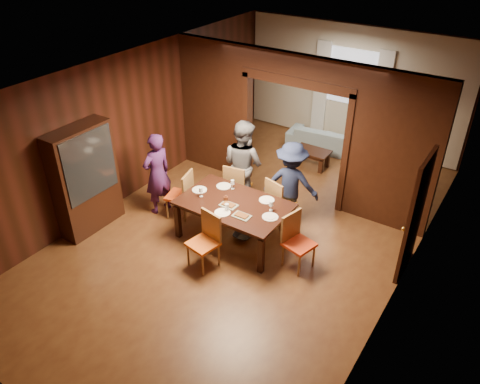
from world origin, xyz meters
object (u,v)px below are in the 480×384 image
Objects in this scene: person_navy at (291,183)px; sofa at (327,139)px; dining_table at (234,221)px; person_purple at (157,174)px; chair_right at (299,243)px; person_grey at (243,164)px; chair_near at (203,242)px; hutch at (85,180)px; chair_far_r at (281,201)px; chair_far_l at (238,185)px; coffee_table at (311,158)px; chair_left at (179,194)px.

sofa is (-0.65, 3.14, -0.53)m from person_navy.
dining_table is at bearing 85.21° from sofa.
person_purple is 3.05m from chair_right.
person_grey is 0.95× the size of dining_table.
person_navy is at bearing -167.48° from person_grey.
hutch is at bearing -164.06° from chair_near.
chair_right is 1.26m from chair_far_r.
chair_far_l is at bearing 116.43° from chair_near.
sofa is 3.33m from chair_far_l.
chair_near is (-0.46, -1.78, 0.00)m from chair_far_r.
sofa is at bearing 66.67° from hutch.
chair_far_l is 0.48× the size of hutch.
chair_right reaches higher than coffee_table.
chair_near is at bearing 137.38° from chair_right.
chair_left is at bearing 42.37° from chair_far_r.
person_grey reaches higher than chair_far_r.
chair_far_r is at bearing 34.96° from hutch.
person_navy is 2.08m from chair_near.
sofa is at bearing 93.86° from coffee_table.
hutch is (-2.37, -4.37, 0.80)m from coffee_table.
person_navy is at bearing 36.78° from hutch.
dining_table is 2.74m from hutch.
chair_far_l is at bearing 119.81° from dining_table.
chair_near is at bearing -89.41° from coffee_table.
person_grey is 1.86× the size of chair_right.
coffee_table is at bearing -61.93° from chair_far_r.
chair_left is (0.45, 0.06, -0.34)m from person_purple.
person_purple is 2.05× the size of coffee_table.
chair_far_r is at bearing 93.33° from sofa.
person_navy is at bearing 127.32° from person_purple.
person_navy is 2.01× the size of coffee_table.
person_purple is 1.02× the size of person_navy.
chair_near is (0.52, -1.82, 0.00)m from chair_far_l.
sofa is at bearing -64.30° from chair_far_r.
dining_table is (-0.54, -1.08, -0.42)m from person_navy.
chair_right is (1.80, -1.09, -0.42)m from person_grey.
hutch reaches higher than chair_left.
hutch is at bearing -59.14° from chair_left.
chair_far_r is (2.18, 0.92, -0.34)m from person_purple.
person_purple is at bearing 29.03° from chair_far_l.
chair_left is (-0.78, -1.02, -0.42)m from person_grey.
person_navy is 1.66× the size of chair_near.
hutch is (-1.93, -2.18, 0.10)m from person_grey.
person_purple is 1.31m from hutch.
chair_right reaches higher than dining_table.
hutch reaches higher than sofa.
coffee_table is (0.44, 2.19, -0.70)m from person_grey.
chair_far_l and chair_far_r have the same top height.
person_navy is 3.70m from hutch.
person_purple is at bearing 57.34° from hutch.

